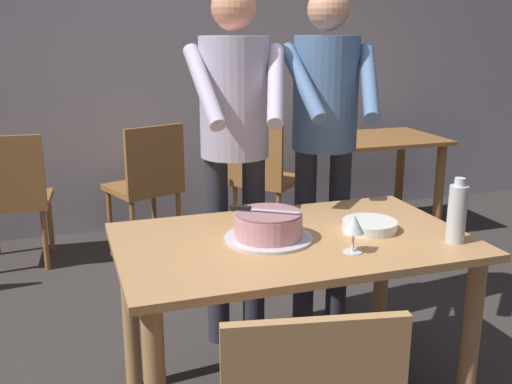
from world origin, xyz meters
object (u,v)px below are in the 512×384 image
cake_knife (250,209)px  background_chair_2 (263,174)px  wine_glass_near (354,225)px  plate_stack (370,225)px  background_chair_1 (13,195)px  cake_on_platter (268,227)px  water_bottle (457,213)px  person_cutting_cake (235,130)px  main_dining_table (292,268)px  background_table (372,158)px  person_standing_beside (325,124)px  background_chair_3 (147,182)px

cake_knife → background_chair_2: (0.74, 1.98, -0.37)m
wine_glass_near → background_chair_2: (0.43, 2.25, -0.36)m
plate_stack → background_chair_1: 2.51m
cake_on_platter → water_bottle: 0.71m
person_cutting_cake → background_chair_1: (-1.10, 1.38, -0.58)m
cake_on_platter → person_cutting_cake: 0.67m
person_cutting_cake → plate_stack: bearing=-59.6°
main_dining_table → cake_on_platter: cake_on_platter is taller
main_dining_table → person_cutting_cake: bearing=94.5°
main_dining_table → person_cutting_cake: 0.77m
background_chair_2 → plate_stack: bearing=-97.1°
main_dining_table → background_table: bearing=53.7°
background_table → background_chair_1: (-2.56, 0.08, -0.09)m
water_bottle → person_standing_beside: person_standing_beside is taller
wine_glass_near → water_bottle: bearing=-3.3°
cake_on_platter → plate_stack: bearing=-3.4°
person_cutting_cake → background_table: size_ratio=1.72×
person_cutting_cake → background_chair_1: 1.86m
background_chair_1 → background_table: bearing=-1.9°
main_dining_table → background_table: 2.38m
wine_glass_near → background_chair_3: (-0.41, 2.29, -0.36)m
person_standing_beside → cake_knife: bearing=-134.1°
plate_stack → background_chair_1: (-1.47, 2.02, -0.28)m
cake_knife → background_chair_2: bearing=69.6°
person_standing_beside → background_chair_2: 1.51m
water_bottle → background_chair_3: 2.49m
person_cutting_cake → water_bottle: bearing=-54.5°
plate_stack → background_chair_1: size_ratio=0.24×
cake_on_platter → plate_stack: size_ratio=1.55×
wine_glass_near → background_table: wine_glass_near is taller
cake_on_platter → wine_glass_near: wine_glass_near is taller
background_table → background_chair_2: background_chair_2 is taller
wine_glass_near → background_chair_2: size_ratio=0.16×
person_standing_beside → background_chair_1: bearing=139.3°
main_dining_table → background_table: main_dining_table is taller
cake_knife → plate_stack: 0.50m
cake_knife → person_standing_beside: person_standing_beside is taller
cake_knife → background_chair_2: size_ratio=0.27×
cake_on_platter → background_chair_1: 2.27m
main_dining_table → background_chair_1: 2.31m
background_chair_1 → background_chair_3: bearing=4.9°
wine_glass_near → background_chair_2: 2.32m
wine_glass_near → water_bottle: water_bottle is taller
main_dining_table → person_cutting_cake: (-0.05, 0.62, 0.45)m
cake_on_platter → person_cutting_cake: bearing=85.4°
main_dining_table → background_chair_1: background_chair_1 is taller
plate_stack → person_cutting_cake: (-0.37, 0.64, 0.31)m
background_chair_2 → main_dining_table: bearing=-105.9°
plate_stack → person_standing_beside: (0.10, 0.67, 0.31)m
person_cutting_cake → person_standing_beside: (0.47, 0.03, 0.00)m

